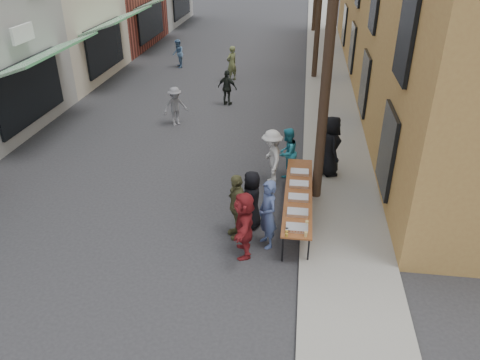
% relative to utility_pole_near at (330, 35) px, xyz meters
% --- Properties ---
extents(ground, '(120.00, 120.00, 0.00)m').
position_rel_utility_pole_near_xyz_m(ground, '(-4.30, -3.00, -4.50)').
color(ground, '#28282B').
rests_on(ground, ground).
extents(sidewalk, '(2.20, 60.00, 0.10)m').
position_rel_utility_pole_near_xyz_m(sidewalk, '(0.70, 12.00, -4.45)').
color(sidewalk, gray).
rests_on(sidewalk, ground).
extents(utility_pole_near, '(0.26, 0.26, 9.00)m').
position_rel_utility_pole_near_xyz_m(utility_pole_near, '(0.00, 0.00, 0.00)').
color(utility_pole_near, '#2D2116').
rests_on(utility_pole_near, ground).
extents(serving_table, '(0.70, 4.00, 0.75)m').
position_rel_utility_pole_near_xyz_m(serving_table, '(-0.50, -1.09, -3.79)').
color(serving_table, brown).
rests_on(serving_table, ground).
extents(catering_tray_sausage, '(0.50, 0.33, 0.08)m').
position_rel_utility_pole_near_xyz_m(catering_tray_sausage, '(-0.50, -2.74, -3.71)').
color(catering_tray_sausage, maroon).
rests_on(catering_tray_sausage, serving_table).
extents(catering_tray_foil_b, '(0.50, 0.33, 0.08)m').
position_rel_utility_pole_near_xyz_m(catering_tray_foil_b, '(-0.50, -2.09, -3.71)').
color(catering_tray_foil_b, '#B2B2B7').
rests_on(catering_tray_foil_b, serving_table).
extents(catering_tray_buns, '(0.50, 0.33, 0.08)m').
position_rel_utility_pole_near_xyz_m(catering_tray_buns, '(-0.50, -1.39, -3.71)').
color(catering_tray_buns, tan).
rests_on(catering_tray_buns, serving_table).
extents(catering_tray_foil_d, '(0.50, 0.33, 0.08)m').
position_rel_utility_pole_near_xyz_m(catering_tray_foil_d, '(-0.50, -0.69, -3.71)').
color(catering_tray_foil_d, '#B2B2B7').
rests_on(catering_tray_foil_d, serving_table).
extents(catering_tray_buns_end, '(0.50, 0.33, 0.08)m').
position_rel_utility_pole_near_xyz_m(catering_tray_buns_end, '(-0.50, 0.01, -3.71)').
color(catering_tray_buns_end, tan).
rests_on(catering_tray_buns_end, serving_table).
extents(condiment_jar_a, '(0.07, 0.07, 0.08)m').
position_rel_utility_pole_near_xyz_m(condiment_jar_a, '(-0.72, -3.04, -3.71)').
color(condiment_jar_a, '#A57F26').
rests_on(condiment_jar_a, serving_table).
extents(condiment_jar_b, '(0.07, 0.07, 0.08)m').
position_rel_utility_pole_near_xyz_m(condiment_jar_b, '(-0.72, -2.94, -3.71)').
color(condiment_jar_b, '#A57F26').
rests_on(condiment_jar_b, serving_table).
extents(condiment_jar_c, '(0.07, 0.07, 0.08)m').
position_rel_utility_pole_near_xyz_m(condiment_jar_c, '(-0.72, -2.84, -3.71)').
color(condiment_jar_c, '#A57F26').
rests_on(condiment_jar_c, serving_table).
extents(cup_stack, '(0.08, 0.08, 0.12)m').
position_rel_utility_pole_near_xyz_m(cup_stack, '(-0.30, -2.99, -3.69)').
color(cup_stack, tan).
rests_on(cup_stack, serving_table).
extents(guest_front_a, '(0.58, 0.81, 1.54)m').
position_rel_utility_pole_near_xyz_m(guest_front_a, '(-1.65, -1.61, -3.73)').
color(guest_front_a, black).
rests_on(guest_front_a, ground).
extents(guest_front_b, '(0.67, 0.75, 1.73)m').
position_rel_utility_pole_near_xyz_m(guest_front_b, '(-1.19, -2.38, -3.64)').
color(guest_front_b, '#435483').
rests_on(guest_front_b, ground).
extents(guest_front_c, '(0.87, 0.94, 1.55)m').
position_rel_utility_pole_near_xyz_m(guest_front_c, '(-0.90, 1.26, -3.72)').
color(guest_front_c, teal).
rests_on(guest_front_c, ground).
extents(guest_front_d, '(0.87, 1.21, 1.69)m').
position_rel_utility_pole_near_xyz_m(guest_front_d, '(-1.33, 0.73, -3.65)').
color(guest_front_d, silver).
rests_on(guest_front_d, ground).
extents(guest_front_e, '(0.82, 1.08, 1.70)m').
position_rel_utility_pole_near_xyz_m(guest_front_e, '(-1.97, -2.09, -3.65)').
color(guest_front_e, brown).
rests_on(guest_front_e, ground).
extents(guest_queue_back, '(0.70, 1.56, 1.62)m').
position_rel_utility_pole_near_xyz_m(guest_queue_back, '(-1.70, -2.79, -3.69)').
color(guest_queue_back, maroon).
rests_on(guest_queue_back, ground).
extents(server, '(0.77, 1.01, 1.84)m').
position_rel_utility_pole_near_xyz_m(server, '(0.38, 1.38, -3.48)').
color(server, black).
rests_on(server, sidewalk).
extents(passerby_left, '(1.10, 1.01, 1.48)m').
position_rel_utility_pole_near_xyz_m(passerby_left, '(-5.33, 4.96, -3.76)').
color(passerby_left, slate).
rests_on(passerby_left, ground).
extents(passerby_mid, '(0.95, 0.62, 1.50)m').
position_rel_utility_pole_near_xyz_m(passerby_mid, '(-3.71, 7.47, -3.75)').
color(passerby_mid, black).
rests_on(passerby_mid, ground).
extents(passerby_right, '(0.70, 0.74, 1.70)m').
position_rel_utility_pole_near_xyz_m(passerby_right, '(-4.06, 11.08, -3.65)').
color(passerby_right, '#5E673C').
rests_on(passerby_right, ground).
extents(passerby_far, '(0.77, 0.87, 1.49)m').
position_rel_utility_pole_near_xyz_m(passerby_far, '(-7.30, 13.11, -3.75)').
color(passerby_far, '#557BA5').
rests_on(passerby_far, ground).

